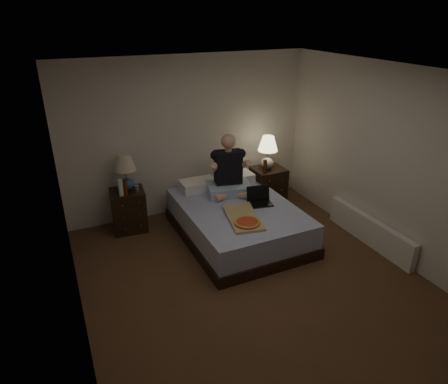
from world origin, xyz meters
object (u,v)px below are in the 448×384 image
nightstand_right (268,187)px  laptop (261,197)px  lamp_left (125,172)px  lamp_right (268,153)px  radiator (370,231)px  bed (238,221)px  beer_bottle_right (265,166)px  pizza_box (247,223)px  nightstand_left (129,210)px  beer_bottle_left (126,188)px  water_bottle (121,188)px  person (229,165)px  soda_can (137,188)px

nightstand_right → laptop: 1.07m
nightstand_right → laptop: size_ratio=1.97×
lamp_left → lamp_right: bearing=-4.3°
lamp_right → radiator: (0.74, -1.69, -0.75)m
bed → beer_bottle_right: size_ratio=8.75×
pizza_box → radiator: size_ratio=0.47×
radiator → lamp_right: bearing=113.5°
nightstand_left → beer_bottle_left: beer_bottle_left is taller
water_bottle → beer_bottle_left: bearing=-10.3°
nightstand_left → person: (1.46, -0.44, 0.65)m
water_bottle → soda_can: size_ratio=2.50×
bed → lamp_left: lamp_left is taller
nightstand_left → pizza_box: nightstand_left is taller
lamp_left → soda_can: size_ratio=5.60×
lamp_right → person: 0.89m
bed → person: size_ratio=2.16×
beer_bottle_right → radiator: size_ratio=0.14×
beer_bottle_left → laptop: 1.94m
bed → water_bottle: 1.76m
bed → laptop: bearing=-15.7°
soda_can → person: size_ratio=0.11×
water_bottle → beer_bottle_left: (0.07, -0.01, -0.01)m
nightstand_left → nightstand_right: (2.33, -0.15, 0.02)m
lamp_left → lamp_right: size_ratio=1.00×
soda_can → beer_bottle_left: beer_bottle_left is taller
beer_bottle_left → lamp_right: bearing=0.0°
bed → beer_bottle_right: (0.78, 0.61, 0.53)m
pizza_box → radiator: (1.78, -0.38, -0.34)m
laptop → pizza_box: 0.67m
bed → nightstand_left: nightstand_left is taller
beer_bottle_right → radiator: (0.85, -1.55, -0.58)m
lamp_right → beer_bottle_left: size_ratio=2.43×
nightstand_left → water_bottle: water_bottle is taller
soda_can → bed: bearing=-32.3°
beer_bottle_left → pizza_box: beer_bottle_left is taller
beer_bottle_left → beer_bottle_right: (2.21, -0.14, 0.03)m
soda_can → beer_bottle_right: beer_bottle_right is taller
bed → pizza_box: bearing=-105.6°
nightstand_left → radiator: (3.03, -1.83, -0.12)m
water_bottle → radiator: water_bottle is taller
bed → beer_bottle_left: beer_bottle_left is taller
bed → nightstand_left: bearing=147.0°
nightstand_right → beer_bottle_right: beer_bottle_right is taller
water_bottle → soda_can: bearing=11.2°
nightstand_right → lamp_left: lamp_left is taller
bed → beer_bottle_right: 1.12m
water_bottle → soda_can: (0.23, 0.05, -0.07)m
bed → beer_bottle_left: bearing=152.0°
nightstand_right → radiator: (0.70, -1.69, -0.13)m
lamp_right → pizza_box: bearing=-128.6°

